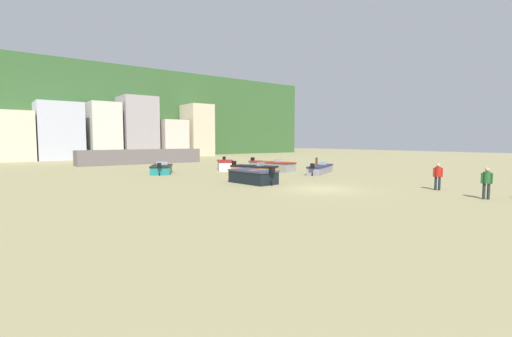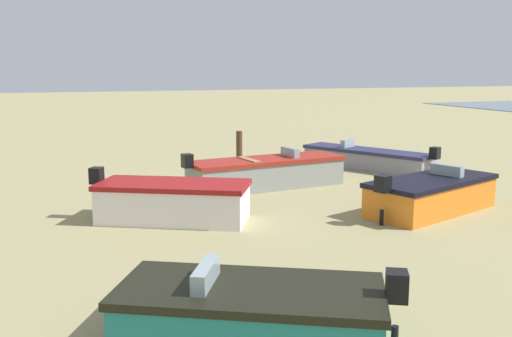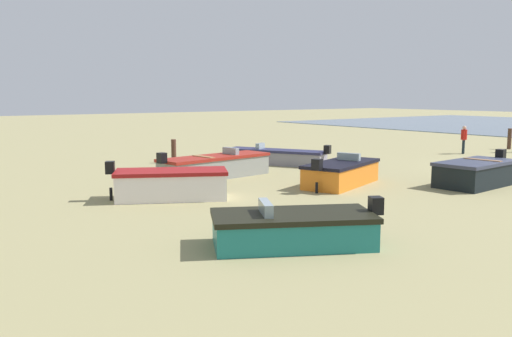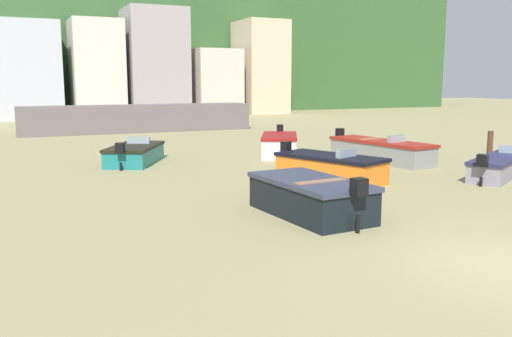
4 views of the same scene
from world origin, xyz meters
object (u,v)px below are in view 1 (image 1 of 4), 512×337
object	(u,v)px
boat_black_1	(253,176)
mooring_post_near_water	(317,163)
beach_walker_distant	(438,174)
boat_grey_2	(320,169)
boat_white_0	(226,165)
boat_orange_3	(254,171)
beach_walker_foreground	(487,181)
boat_grey_5	(272,166)
boat_teal_4	(162,169)

from	to	relation	value
boat_black_1	mooring_post_near_water	bearing A→B (deg)	20.82
beach_walker_distant	boat_grey_2	bearing A→B (deg)	139.13
boat_white_0	mooring_post_near_water	distance (m)	9.50
boat_orange_3	beach_walker_foreground	world-z (taller)	beach_walker_foreground
boat_white_0	boat_grey_5	xyz separation A→B (m)	(3.03, -3.55, -0.02)
boat_orange_3	boat_grey_5	bearing A→B (deg)	-166.79
boat_orange_3	boat_teal_4	bearing A→B (deg)	-72.78
boat_teal_4	boat_grey_5	size ratio (longest dim) A/B	0.75
boat_orange_3	boat_black_1	bearing A→B (deg)	31.71
boat_white_0	boat_grey_5	world-z (taller)	boat_white_0
beach_walker_foreground	mooring_post_near_water	bearing A→B (deg)	-53.41
mooring_post_near_water	boat_white_0	bearing A→B (deg)	152.26
boat_black_1	mooring_post_near_water	xyz separation A→B (m)	(12.82, 6.07, 0.11)
boat_black_1	beach_walker_foreground	size ratio (longest dim) A/B	2.37
boat_grey_5	mooring_post_near_water	size ratio (longest dim) A/B	4.50
boat_white_0	boat_grey_2	xyz separation A→B (m)	(4.89, -8.21, -0.11)
boat_teal_4	beach_walker_distant	bearing A→B (deg)	-38.26
boat_black_1	beach_walker_distant	size ratio (longest dim) A/B	2.37
boat_grey_2	boat_orange_3	bearing A→B (deg)	-133.54
boat_grey_5	beach_walker_distant	xyz separation A→B (m)	(-0.71, -16.39, 0.48)
boat_grey_2	mooring_post_near_water	world-z (taller)	mooring_post_near_water
boat_white_0	boat_teal_4	size ratio (longest dim) A/B	0.98
boat_teal_4	beach_walker_foreground	xyz separation A→B (m)	(7.54, -23.35, 0.56)
boat_black_1	boat_grey_2	xyz separation A→B (m)	(9.30, 2.29, -0.10)
boat_teal_4	mooring_post_near_water	world-z (taller)	mooring_post_near_water
boat_white_0	boat_grey_2	world-z (taller)	boat_white_0
boat_grey_2	mooring_post_near_water	xyz separation A→B (m)	(3.53, 3.78, 0.21)
boat_teal_4	beach_walker_distant	world-z (taller)	beach_walker_distant
boat_white_0	mooring_post_near_water	bearing A→B (deg)	179.93
boat_white_0	boat_grey_5	bearing A→B (deg)	158.12
boat_white_0	boat_black_1	xyz separation A→B (m)	(-4.41, -10.50, -0.01)
boat_white_0	beach_walker_foreground	xyz separation A→B (m)	(0.93, -23.06, 0.47)
boat_white_0	boat_black_1	bearing A→B (deg)	94.87
boat_orange_3	mooring_post_near_water	world-z (taller)	boat_orange_3
boat_white_0	boat_orange_3	bearing A→B (deg)	106.10
boat_grey_5	boat_grey_2	bearing A→B (deg)	103.42
boat_teal_4	boat_orange_3	bearing A→B (deg)	-24.08
boat_white_0	boat_black_1	world-z (taller)	boat_white_0
boat_grey_2	mooring_post_near_water	size ratio (longest dim) A/B	4.25
boat_grey_2	beach_walker_foreground	distance (m)	15.38
boat_teal_4	beach_walker_distant	xyz separation A→B (m)	(8.92, -20.23, 0.56)
boat_orange_3	beach_walker_distant	bearing A→B (deg)	84.38
boat_white_0	beach_walker_foreground	distance (m)	23.09
boat_orange_3	beach_walker_foreground	distance (m)	16.74
boat_orange_3	mooring_post_near_water	distance (m)	9.95
boat_grey_5	beach_walker_foreground	distance (m)	19.63
boat_grey_5	beach_walker_distant	size ratio (longest dim) A/B	3.28
boat_black_1	boat_grey_2	bearing A→B (deg)	9.32
mooring_post_near_water	beach_walker_distant	distance (m)	16.68
mooring_post_near_water	beach_walker_foreground	distance (m)	20.09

